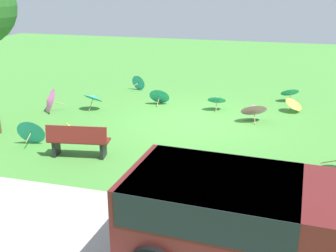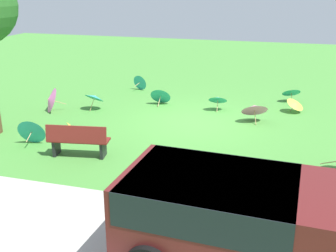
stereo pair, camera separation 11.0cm
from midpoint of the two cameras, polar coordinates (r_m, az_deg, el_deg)
ground at (r=13.59m, az=3.33°, el=0.54°), size 40.00×40.00×0.00m
road_strip at (r=7.63m, az=-8.21°, el=-15.85°), size 40.00×3.52×0.01m
van_dark at (r=6.66m, az=12.38°, el=-12.56°), size 4.70×2.33×1.53m
park_bench at (r=10.99m, az=-12.58°, el=-1.98°), size 1.66×0.72×0.90m
parasol_teal_0 at (r=15.02m, az=-10.46°, el=3.94°), size 0.89×0.86×0.69m
parasol_teal_1 at (r=15.51m, az=-1.36°, el=4.28°), size 0.78×0.74×0.69m
parasol_pink_0 at (r=15.09m, az=-16.35°, el=3.44°), size 0.93×0.98×0.88m
parasol_teal_3 at (r=12.26m, az=-18.51°, el=-0.59°), size 0.87×0.75×0.81m
parasol_pink_1 at (r=13.79m, az=11.49°, el=2.47°), size 1.06×1.01×0.79m
parasol_yellow_0 at (r=15.18m, az=16.88°, el=3.05°), size 0.83×0.84×0.54m
parasol_teal_4 at (r=16.50m, az=16.25°, el=4.63°), size 0.86×0.82×0.64m
parasol_teal_5 at (r=17.64m, az=-4.20°, el=6.04°), size 0.69×0.64×0.66m
parasol_yellow_1 at (r=12.43m, az=-13.30°, el=-0.42°), size 0.64×0.66×0.56m
parasol_teal_6 at (r=14.83m, az=6.55°, el=3.77°), size 0.71×0.67×0.65m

